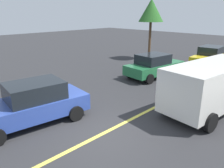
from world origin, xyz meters
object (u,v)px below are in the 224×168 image
Objects in this scene: car_blue_crossing at (32,103)px; white_van at (212,84)px; car_yellow_far_lane at (210,56)px; tree_left_verge at (151,11)px; car_green_behind_van at (154,66)px.

white_van is at bearing -36.64° from car_blue_crossing.
tree_left_verge is at bearing 103.20° from car_yellow_far_lane.
white_van is 0.99× the size of tree_left_verge.
white_van is at bearing -119.79° from car_green_behind_van.
white_van is 12.14m from tree_left_verge.
car_green_behind_van is (2.86, 4.99, -0.46)m from white_van.
car_blue_crossing is 0.86× the size of tree_left_verge.
car_blue_crossing is 14.93m from tree_left_verge.
car_yellow_far_lane is (8.90, 3.64, -0.46)m from white_van.
white_van reaches higher than car_blue_crossing.
car_blue_crossing reaches higher than car_green_behind_van.
car_yellow_far_lane is at bearing 22.23° from white_van.
car_blue_crossing is 1.03× the size of car_yellow_far_lane.
white_van is 1.19× the size of car_yellow_far_lane.
car_yellow_far_lane is (6.04, -1.36, 0.00)m from car_green_behind_van.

